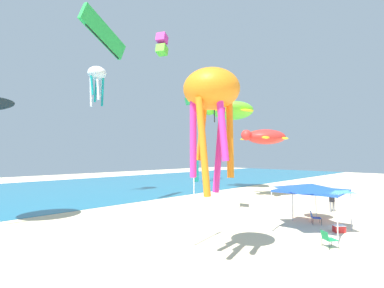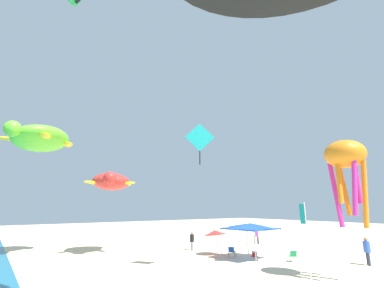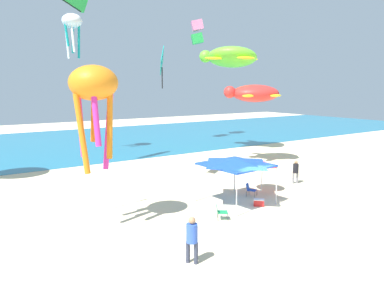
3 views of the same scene
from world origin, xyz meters
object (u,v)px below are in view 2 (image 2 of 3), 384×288
object	(u,v)px
cooler_box	(255,254)
person_far_stroller	(192,239)
banner_flag	(306,234)
kite_turtle_lime	(40,139)
beach_umbrella	(215,233)
person_kite_handler	(367,249)
canopy_tent	(250,226)
kite_diamond_teal	(200,139)
folding_chair_right_of_tent	(232,251)
person_by_tent	(256,234)
kite_octopus_orange	(345,159)
folding_chair_left_of_tent	(293,255)
kite_turtle_red	(111,182)

from	to	relation	value
cooler_box	person_far_stroller	xyz separation A→B (m)	(5.76, 2.26, 0.79)
banner_flag	kite_turtle_lime	world-z (taller)	kite_turtle_lime
beach_umbrella	person_kite_handler	distance (m)	11.35
person_kite_handler	canopy_tent	bearing A→B (deg)	91.68
beach_umbrella	kite_diamond_teal	distance (m)	9.71
folding_chair_right_of_tent	person_by_tent	xyz separation A→B (m)	(4.16, -7.93, 0.59)
folding_chair_right_of_tent	person_far_stroller	distance (m)	4.92
person_far_stroller	kite_octopus_orange	world-z (taller)	kite_octopus_orange
person_far_stroller	person_by_tent	bearing A→B (deg)	114.30
banner_flag	kite_turtle_lime	distance (m)	22.62
folding_chair_left_of_tent	kite_octopus_orange	xyz separation A→B (m)	(-5.73, 2.36, 6.34)
canopy_tent	folding_chair_right_of_tent	size ratio (longest dim) A/B	4.67
canopy_tent	folding_chair_right_of_tent	distance (m)	2.69
kite_octopus_orange	kite_turtle_lime	bearing A→B (deg)	-40.23
canopy_tent	kite_octopus_orange	size ratio (longest dim) A/B	0.76
canopy_tent	kite_diamond_teal	world-z (taller)	kite_diamond_teal
beach_umbrella	banner_flag	distance (m)	10.17
beach_umbrella	person_kite_handler	size ratio (longest dim) A/B	1.14
canopy_tent	beach_umbrella	bearing A→B (deg)	17.25
folding_chair_left_of_tent	cooler_box	xyz separation A→B (m)	(3.29, 0.52, -0.27)
kite_diamond_teal	cooler_box	bearing A→B (deg)	56.51
kite_diamond_teal	canopy_tent	bearing A→B (deg)	52.90
canopy_tent	cooler_box	world-z (taller)	canopy_tent
person_by_tent	kite_octopus_orange	size ratio (longest dim) A/B	0.36
canopy_tent	folding_chair_right_of_tent	world-z (taller)	canopy_tent
canopy_tent	person_kite_handler	xyz separation A→B (m)	(-6.44, -4.95, -1.39)
canopy_tent	kite_diamond_teal	size ratio (longest dim) A/B	1.31
kite_octopus_orange	kite_turtle_lime	xyz separation A→B (m)	(19.61, 13.77, 3.16)
beach_umbrella	person_far_stroller	distance (m)	3.45
person_far_stroller	kite_turtle_red	size ratio (longest dim) A/B	0.31
banner_flag	folding_chair_right_of_tent	bearing A→B (deg)	-16.64
person_far_stroller	beach_umbrella	bearing A→B (deg)	29.80
banner_flag	person_far_stroller	xyz separation A→B (m)	(13.28, -2.00, -1.58)
kite_turtle_lime	kite_octopus_orange	bearing A→B (deg)	87.14
person_far_stroller	kite_diamond_teal	bearing A→B (deg)	-4.16
cooler_box	person_kite_handler	world-z (taller)	person_kite_handler
person_kite_handler	person_far_stroller	bearing A→B (deg)	78.91
banner_flag	person_far_stroller	world-z (taller)	banner_flag
banner_flag	person_far_stroller	size ratio (longest dim) A/B	2.55
cooler_box	person_far_stroller	size ratio (longest dim) A/B	0.43
person_far_stroller	kite_turtle_red	world-z (taller)	kite_turtle_red
person_kite_handler	kite_turtle_lime	distance (m)	27.75
folding_chair_right_of_tent	cooler_box	distance (m)	1.98
folding_chair_left_of_tent	kite_octopus_orange	size ratio (longest dim) A/B	0.16
cooler_box	person_kite_handler	distance (m)	8.18
person_by_tent	person_far_stroller	bearing A→B (deg)	-139.59
cooler_box	kite_turtle_red	size ratio (longest dim) A/B	0.13
canopy_tent	person_by_tent	world-z (taller)	canopy_tent
person_far_stroller	person_kite_handler	size ratio (longest dim) A/B	0.89
folding_chair_right_of_tent	kite_turtle_red	size ratio (longest dim) A/B	0.15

